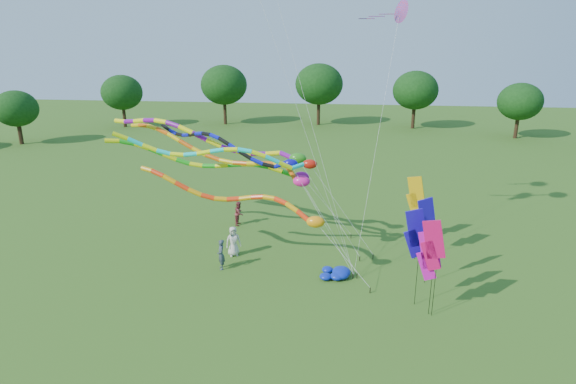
# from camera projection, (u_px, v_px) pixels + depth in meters

# --- Properties ---
(ground) EXTENTS (160.00, 160.00, 0.00)m
(ground) POSITION_uv_depth(u_px,v_px,m) (300.00, 317.00, 22.51)
(ground) COLOR #2B5A17
(ground) RESTS_ON ground
(tree_ring) EXTENTS (118.46, 115.85, 9.72)m
(tree_ring) POSITION_uv_depth(u_px,v_px,m) (367.00, 199.00, 21.59)
(tree_ring) COLOR #382314
(tree_ring) RESTS_ON ground
(tube_kite_red) EXTENTS (12.80, 2.98, 6.06)m
(tube_kite_red) POSITION_uv_depth(u_px,v_px,m) (251.00, 202.00, 25.86)
(tube_kite_red) COLOR black
(tube_kite_red) RESTS_ON ground
(tube_kite_orange) EXTENTS (14.93, 6.61, 7.84)m
(tube_kite_orange) POSITION_uv_depth(u_px,v_px,m) (230.00, 157.00, 28.59)
(tube_kite_orange) COLOR black
(tube_kite_orange) RESTS_ON ground
(tube_kite_purple) EXTENTS (15.83, 3.68, 8.40)m
(tube_kite_purple) POSITION_uv_depth(u_px,v_px,m) (224.00, 142.00, 28.81)
(tube_kite_purple) COLOR black
(tube_kite_purple) RESTS_ON ground
(tube_kite_blue) EXTENTS (12.21, 5.57, 7.82)m
(tube_kite_blue) POSITION_uv_depth(u_px,v_px,m) (236.00, 149.00, 27.58)
(tube_kite_blue) COLOR black
(tube_kite_blue) RESTS_ON ground
(tube_kite_cyan) EXTENTS (13.60, 3.18, 8.34)m
(tube_kite_cyan) POSITION_uv_depth(u_px,v_px,m) (239.00, 156.00, 25.55)
(tube_kite_cyan) COLOR black
(tube_kite_cyan) RESTS_ON ground
(tube_kite_green) EXTENTS (15.17, 1.65, 7.14)m
(tube_kite_green) POSITION_uv_depth(u_px,v_px,m) (230.00, 164.00, 30.21)
(tube_kite_green) COLOR black
(tube_kite_green) RESTS_ON ground
(delta_kite_high_c) EXTENTS (3.08, 6.14, 14.89)m
(delta_kite_high_c) POSITION_uv_depth(u_px,v_px,m) (400.00, 11.00, 26.57)
(delta_kite_high_c) COLOR black
(delta_kite_high_c) RESTS_ON ground
(banner_pole_orange) EXTENTS (1.11, 0.49, 5.09)m
(banner_pole_orange) POSITION_uv_depth(u_px,v_px,m) (416.00, 197.00, 27.42)
(banner_pole_orange) COLOR black
(banner_pole_orange) RESTS_ON ground
(banner_pole_magenta_a) EXTENTS (1.15, 0.35, 4.80)m
(banner_pole_magenta_a) POSITION_uv_depth(u_px,v_px,m) (433.00, 246.00, 21.63)
(banner_pole_magenta_a) COLOR black
(banner_pole_magenta_a) RESTS_ON ground
(banner_pole_blue_b) EXTENTS (1.12, 0.46, 4.81)m
(banner_pole_blue_b) POSITION_uv_depth(u_px,v_px,m) (426.00, 221.00, 24.59)
(banner_pole_blue_b) COLOR black
(banner_pole_blue_b) RESTS_ON ground
(banner_pole_blue_a) EXTENTS (1.16, 0.23, 4.98)m
(banner_pole_blue_a) POSITION_uv_depth(u_px,v_px,m) (415.00, 234.00, 22.46)
(banner_pole_blue_a) COLOR black
(banner_pole_blue_a) RESTS_ON ground
(banner_pole_violet) EXTENTS (1.16, 0.25, 3.96)m
(banner_pole_violet) POSITION_uv_depth(u_px,v_px,m) (416.00, 201.00, 30.31)
(banner_pole_violet) COLOR black
(banner_pole_violet) RESTS_ON ground
(banner_pole_magenta_b) EXTENTS (1.16, 0.18, 4.24)m
(banner_pole_magenta_b) POSITION_uv_depth(u_px,v_px,m) (429.00, 256.00, 21.90)
(banner_pole_magenta_b) COLOR black
(banner_pole_magenta_b) RESTS_ON ground
(blue_nylon_heap) EXTENTS (1.23, 1.65, 0.54)m
(blue_nylon_heap) POSITION_uv_depth(u_px,v_px,m) (330.00, 271.00, 26.46)
(blue_nylon_heap) COLOR #0D24AA
(blue_nylon_heap) RESTS_ON ground
(person_a) EXTENTS (1.05, 0.90, 1.83)m
(person_a) POSITION_uv_depth(u_px,v_px,m) (233.00, 241.00, 28.68)
(person_a) COLOR beige
(person_a) RESTS_ON ground
(person_b) EXTENTS (0.62, 0.74, 1.74)m
(person_b) POSITION_uv_depth(u_px,v_px,m) (221.00, 255.00, 26.99)
(person_b) COLOR #38424E
(person_b) RESTS_ON ground
(person_c) EXTENTS (0.69, 0.86, 1.68)m
(person_c) POSITION_uv_depth(u_px,v_px,m) (239.00, 213.00, 33.57)
(person_c) COLOR maroon
(person_c) RESTS_ON ground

